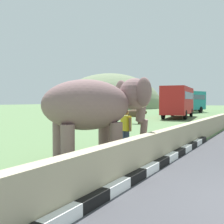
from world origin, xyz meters
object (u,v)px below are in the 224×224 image
bus_red (178,100)px  cow_near (135,114)px  elephant (97,106)px  person_handler (126,128)px  bus_teal (185,100)px  bus_white (193,100)px

bus_red → cow_near: (-9.84, 0.74, -1.21)m
elephant → bus_red: size_ratio=0.43×
elephant → bus_red: bearing=10.4°
person_handler → bus_red: (21.35, 4.50, 1.15)m
elephant → bus_teal: (35.10, 6.91, 0.26)m
elephant → person_handler: size_ratio=2.39×
bus_red → cow_near: size_ratio=4.80×
person_handler → cow_near: person_handler is taller
bus_red → cow_near: bearing=175.7°
bus_teal → cow_near: bearing=-174.9°
bus_red → bus_teal: bearing=12.5°
bus_white → bus_red: bearing=-169.9°
bus_red → person_handler: bearing=-168.1°
bus_teal → bus_white: 11.31m
bus_teal → bus_white: (11.21, 1.47, -0.00)m
bus_teal → bus_white: same height
bus_white → person_handler: bearing=-169.0°
elephant → person_handler: (1.57, -0.27, -0.89)m
elephant → cow_near: elephant is taller
elephant → bus_red: bus_red is taller
person_handler → cow_near: size_ratio=0.87×
bus_white → cow_near: 33.43m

